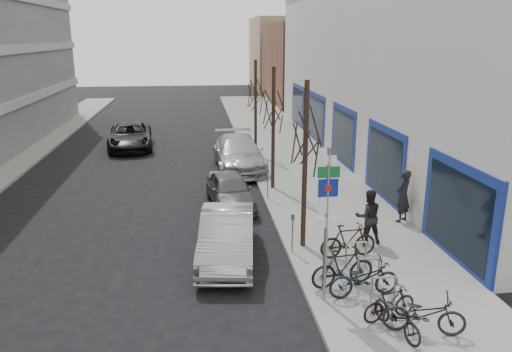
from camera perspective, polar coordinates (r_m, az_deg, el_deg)
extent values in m
plane|color=black|center=(13.22, -2.82, -15.09)|extent=(120.00, 120.00, 0.00)
cube|color=slate|center=(22.96, 6.61, -1.30)|extent=(5.00, 70.00, 0.15)
cube|color=#B7B7B2|center=(32.63, 26.59, 11.03)|extent=(20.00, 32.00, 10.00)
cube|color=brown|center=(53.21, 8.29, 12.63)|extent=(12.00, 14.00, 8.00)
cube|color=#937A5B|center=(67.88, 5.38, 13.79)|extent=(13.00, 12.00, 9.00)
cylinder|color=gray|center=(12.65, 8.02, -6.09)|extent=(0.10, 0.10, 4.20)
cube|color=white|center=(12.07, 8.38, 1.81)|extent=(0.35, 0.03, 0.22)
cube|color=#0C5926|center=(12.15, 8.32, 0.44)|extent=(0.55, 0.03, 0.28)
cube|color=navy|center=(12.26, 8.25, -1.36)|extent=(0.50, 0.03, 0.45)
cube|color=maroon|center=(12.25, 8.26, -1.38)|extent=(0.18, 0.02, 0.14)
cube|color=white|center=(12.40, 8.17, -3.35)|extent=(0.45, 0.03, 0.45)
cube|color=white|center=(12.55, 8.09, -5.29)|extent=(0.55, 0.03, 0.28)
cylinder|color=gray|center=(13.19, 13.06, -12.85)|extent=(0.06, 0.06, 0.80)
cylinder|color=gray|center=(13.40, 15.54, -12.56)|extent=(0.06, 0.06, 0.80)
cylinder|color=gray|center=(13.11, 14.43, -11.17)|extent=(0.60, 0.06, 0.06)
cylinder|color=gray|center=(14.11, 11.55, -10.77)|extent=(0.06, 0.06, 0.80)
cylinder|color=gray|center=(14.30, 13.87, -10.54)|extent=(0.06, 0.06, 0.80)
cylinder|color=gray|center=(14.03, 12.82, -9.19)|extent=(0.60, 0.06, 0.06)
cylinder|color=gray|center=(15.05, 10.24, -8.94)|extent=(0.06, 0.06, 0.80)
cylinder|color=gray|center=(15.23, 12.42, -8.76)|extent=(0.06, 0.06, 0.80)
cylinder|color=gray|center=(14.98, 11.42, -7.46)|extent=(0.60, 0.06, 0.06)
cylinder|color=black|center=(15.72, 5.60, 0.86)|extent=(0.16, 0.16, 5.50)
cylinder|color=black|center=(21.96, 1.98, 5.20)|extent=(0.16, 0.16, 5.50)
cylinder|color=black|center=(28.32, -0.05, 7.60)|extent=(0.16, 0.16, 5.50)
cylinder|color=gray|center=(15.83, 4.18, -6.85)|extent=(0.05, 0.05, 1.10)
cube|color=#3F3F44|center=(15.60, 4.23, -4.71)|extent=(0.10, 0.08, 0.18)
cylinder|color=gray|center=(20.94, 1.34, -1.10)|extent=(0.05, 0.05, 1.10)
cube|color=#3F3F44|center=(20.77, 1.35, 0.56)|extent=(0.10, 0.08, 0.18)
cylinder|color=gray|center=(26.21, -0.37, 2.37)|extent=(0.05, 0.05, 1.10)
cube|color=#3F3F44|center=(26.07, -0.38, 3.71)|extent=(0.10, 0.08, 0.18)
imported|color=black|center=(12.27, 15.87, -14.85)|extent=(0.95, 1.72, 1.01)
imported|color=black|center=(12.74, 15.02, -13.84)|extent=(1.55, 0.82, 0.90)
imported|color=black|center=(13.56, 12.26, -11.07)|extent=(1.97, 0.75, 1.18)
imported|color=black|center=(13.96, 9.90, -10.22)|extent=(1.94, 0.89, 1.13)
imported|color=black|center=(12.40, 18.70, -14.38)|extent=(1.96, 1.08, 1.14)
imported|color=black|center=(15.71, 10.49, -7.25)|extent=(1.88, 0.73, 1.11)
imported|color=#A8A8AD|center=(15.62, -3.33, -6.88)|extent=(2.13, 4.82, 1.54)
imported|color=#504F55|center=(20.41, -2.98, -1.59)|extent=(2.09, 4.23, 1.39)
imported|color=#A8A8AD|center=(25.98, -1.99, 2.59)|extent=(2.57, 5.98, 1.72)
imported|color=black|center=(31.89, -14.16, 4.44)|extent=(3.04, 5.76, 1.54)
imported|color=black|center=(18.99, 16.46, -2.19)|extent=(0.86, 0.81, 1.97)
imported|color=black|center=(16.79, 12.70, -4.48)|extent=(0.69, 0.47, 1.85)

